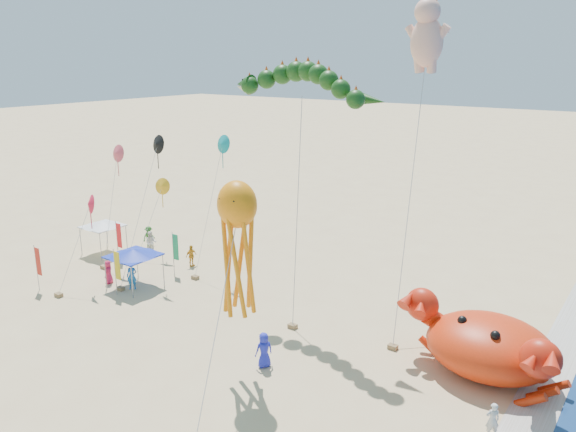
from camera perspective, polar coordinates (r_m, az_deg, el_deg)
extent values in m
plane|color=#D1B784|center=(31.46, 0.91, -12.88)|extent=(320.00, 320.00, 0.00)
plane|color=silver|center=(27.60, 23.22, -18.77)|extent=(320.00, 320.00, 0.00)
ellipsoid|color=red|center=(29.83, 19.77, -12.37)|extent=(7.58, 6.94, 2.96)
sphere|color=red|center=(29.06, 12.97, -9.67)|extent=(1.76, 1.76, 1.76)
sphere|color=black|center=(28.56, 17.61, -10.51)|extent=(0.46, 0.46, 0.46)
sphere|color=red|center=(27.63, 26.05, -12.37)|extent=(1.76, 1.76, 1.76)
sphere|color=black|center=(28.15, 21.28, -11.26)|extent=(0.46, 0.46, 0.46)
cone|color=#133B10|center=(34.64, -4.90, 13.24)|extent=(1.34, 0.99, 1.09)
cylinder|color=#B2B2B2|center=(31.85, 0.95, 0.32)|extent=(1.02, 2.33, 12.91)
cube|color=olive|center=(33.06, 0.47, -11.13)|extent=(0.50, 0.35, 0.25)
ellipsoid|color=#FDB49A|center=(35.68, 13.91, 16.77)|extent=(1.98, 1.63, 2.91)
sphere|color=#FDB49A|center=(35.60, 13.99, 19.51)|extent=(1.52, 1.52, 1.52)
ellipsoid|color=red|center=(35.72, 14.10, 20.36)|extent=(0.98, 0.98, 0.69)
cylinder|color=#B2B2B2|center=(32.55, 12.28, 1.90)|extent=(2.34, 7.78, 14.69)
cube|color=olive|center=(31.43, 10.60, -12.94)|extent=(0.50, 0.35, 0.25)
ellipsoid|color=orange|center=(25.77, -5.20, 1.18)|extent=(1.94, 1.74, 2.23)
cylinder|color=#B2B2B2|center=(24.45, -7.25, -11.16)|extent=(2.63, 6.11, 7.85)
cylinder|color=gray|center=(39.93, -18.06, -5.55)|extent=(0.06, 0.06, 2.20)
cylinder|color=gray|center=(37.91, -15.56, -6.49)|extent=(0.06, 0.06, 2.20)
cylinder|color=gray|center=(41.47, -15.09, -4.51)|extent=(0.06, 0.06, 2.20)
cylinder|color=gray|center=(39.52, -12.54, -5.34)|extent=(0.06, 0.06, 2.20)
cube|color=#1329AE|center=(39.29, -15.43, -3.90)|extent=(2.95, 2.95, 0.08)
cone|color=#1329AE|center=(39.21, -15.46, -3.57)|extent=(3.24, 3.24, 0.45)
cylinder|color=gray|center=(47.40, -20.31, -2.40)|extent=(0.06, 0.06, 2.20)
cylinder|color=gray|center=(45.45, -18.50, -3.00)|extent=(0.06, 0.06, 2.20)
cylinder|color=gray|center=(48.76, -17.93, -1.69)|extent=(0.06, 0.06, 2.20)
cylinder|color=gray|center=(46.87, -16.08, -2.23)|extent=(0.06, 0.06, 2.20)
cube|color=white|center=(46.78, -18.32, -0.99)|extent=(2.73, 2.73, 0.08)
cone|color=white|center=(46.71, -18.35, -0.71)|extent=(3.00, 3.00, 0.45)
cylinder|color=gray|center=(38.51, -17.15, -5.46)|extent=(0.05, 0.05, 3.20)
cube|color=gold|center=(38.12, -16.95, -4.86)|extent=(0.50, 0.04, 1.90)
cylinder|color=gray|center=(41.12, -24.17, -4.82)|extent=(0.05, 0.05, 3.20)
cube|color=red|center=(40.73, -24.05, -4.24)|extent=(0.50, 0.04, 1.90)
cylinder|color=gray|center=(44.79, -16.96, -2.46)|extent=(0.05, 0.05, 3.20)
cube|color=red|center=(44.43, -16.79, -1.92)|extent=(0.50, 0.04, 1.90)
cylinder|color=gray|center=(41.11, -11.58, -3.71)|extent=(0.05, 0.05, 3.20)
cube|color=#199758|center=(40.76, -11.34, -3.13)|extent=(0.50, 0.04, 1.90)
imported|color=white|center=(45.91, -13.74, -2.65)|extent=(1.15, 1.11, 1.86)
imported|color=blue|center=(39.40, -15.58, -5.89)|extent=(0.81, 0.76, 1.86)
imported|color=#276822|center=(47.72, -13.95, -2.04)|extent=(0.71, 1.16, 1.74)
imported|color=#D9224C|center=(40.90, -17.77, -5.44)|extent=(0.83, 0.95, 1.63)
imported|color=gold|center=(42.67, -9.80, -4.00)|extent=(0.50, 1.00, 1.64)
imported|color=#1F27BA|center=(29.02, -2.46, -13.44)|extent=(0.96, 1.08, 1.85)
imported|color=silver|center=(25.85, 20.05, -18.88)|extent=(0.68, 0.64, 1.57)
cone|color=black|center=(39.43, -13.16, 7.12)|extent=(1.30, 0.51, 1.32)
cylinder|color=#B2B2B2|center=(39.23, -14.11, 0.00)|extent=(0.55, 3.04, 9.20)
cube|color=olive|center=(39.63, -15.07, -6.98)|extent=(0.50, 0.35, 0.25)
cone|color=#0D8A91|center=(39.26, -6.69, 7.29)|extent=(1.30, 0.51, 1.32)
cylinder|color=#B2B2B2|center=(38.97, -7.66, 0.19)|extent=(0.55, 3.04, 9.13)
cube|color=olive|center=(39.27, -8.64, -6.81)|extent=(0.50, 0.35, 0.25)
cone|color=#D64756|center=(43.09, -16.98, 6.12)|extent=(1.30, 0.51, 1.32)
cylinder|color=#B2B2B2|center=(42.86, -17.89, 0.29)|extent=(0.55, 3.04, 8.13)
cube|color=olive|center=(43.06, -18.82, -5.44)|extent=(0.50, 0.35, 0.25)
cone|color=red|center=(39.47, -19.51, 1.15)|extent=(1.30, 0.51, 1.32)
cylinder|color=#B2B2B2|center=(39.25, -20.68, -3.38)|extent=(0.55, 3.04, 5.50)
cube|color=olive|center=(39.26, -21.89, -7.83)|extent=(0.50, 0.35, 0.25)
cone|color=gold|center=(44.43, -12.70, 2.96)|extent=(1.30, 0.51, 1.32)
cylinder|color=#B2B2B2|center=(43.97, -13.71, -0.93)|extent=(0.55, 3.04, 5.30)
cube|color=olive|center=(43.70, -14.73, -4.79)|extent=(0.50, 0.35, 0.25)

